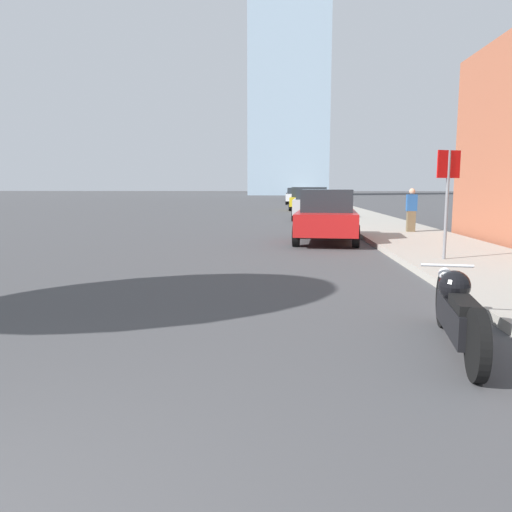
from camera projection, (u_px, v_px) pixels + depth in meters
The scene contains 9 objects.
sidewalk at pixel (334, 207), 41.23m from camera, with size 3.31×240.00×0.15m.
motorcycle at pixel (457, 311), 5.43m from camera, with size 0.67×2.49×0.83m.
parked_car_red at pixel (327, 216), 15.70m from camera, with size 2.24×4.04×1.67m.
parked_car_silver at pixel (311, 203), 26.67m from camera, with size 2.17×4.49×1.73m.
parked_car_yellow at pixel (302, 199), 37.28m from camera, with size 1.98×3.97×1.73m.
parked_car_white at pixel (297, 196), 49.79m from camera, with size 2.26×4.09×1.65m.
parked_car_black at pixel (294, 194), 61.92m from camera, with size 1.96×4.10×1.57m.
stop_sign at pixel (448, 186), 10.96m from camera, with size 0.57×0.26×2.40m.
pedestrian at pixel (411, 210), 17.88m from camera, with size 0.36×0.22×1.55m.
Camera 1 is at (1.93, -1.66, 1.76)m, focal length 35.00 mm.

